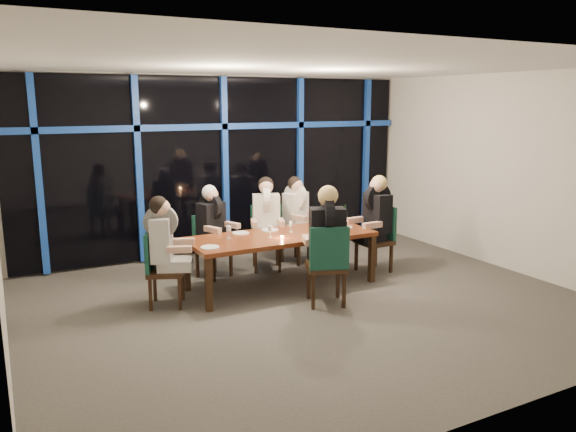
{
  "coord_description": "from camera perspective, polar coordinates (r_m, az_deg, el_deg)",
  "views": [
    {
      "loc": [
        -3.46,
        -5.97,
        2.57
      ],
      "look_at": [
        0.0,
        0.6,
        1.05
      ],
      "focal_mm": 35.0,
      "sensor_mm": 36.0,
      "label": 1
    }
  ],
  "objects": [
    {
      "name": "plate_end_left",
      "position": [
        7.18,
        -7.94,
        -3.16
      ],
      "size": [
        0.24,
        0.24,
        0.01
      ],
      "primitive_type": "cylinder",
      "color": "white",
      "rests_on": "dining_table"
    },
    {
      "name": "plate_near_mid",
      "position": [
        7.69,
        3.19,
        -2.07
      ],
      "size": [
        0.24,
        0.24,
        0.01
      ],
      "primitive_type": "cylinder",
      "color": "white",
      "rests_on": "dining_table"
    },
    {
      "name": "room",
      "position": [
        6.92,
        2.33,
        7.04
      ],
      "size": [
        7.04,
        7.0,
        3.02
      ],
      "color": "#534F49",
      "rests_on": "ground"
    },
    {
      "name": "wine_glass_d",
      "position": [
        7.6,
        -6.06,
        -1.36
      ],
      "size": [
        0.07,
        0.07,
        0.17
      ],
      "color": "silver",
      "rests_on": "dining_table"
    },
    {
      "name": "chair_far_left",
      "position": [
        8.4,
        -7.96,
        -2.63
      ],
      "size": [
        0.57,
        0.57,
        0.94
      ],
      "rotation": [
        0.0,
        0.0,
        0.4
      ],
      "color": "black",
      "rests_on": "ground"
    },
    {
      "name": "plate_end_right",
      "position": [
        8.27,
        5.76,
        -1.15
      ],
      "size": [
        0.24,
        0.24,
        0.01
      ],
      "primitive_type": "cylinder",
      "color": "white",
      "rests_on": "dining_table"
    },
    {
      "name": "diner_end_left",
      "position": [
        7.2,
        -12.46,
        -1.91
      ],
      "size": [
        0.67,
        0.61,
        0.95
      ],
      "rotation": [
        0.0,
        0.0,
        1.17
      ],
      "color": "black",
      "rests_on": "ground"
    },
    {
      "name": "wine_glass_c",
      "position": [
        7.93,
        2.58,
        -0.64
      ],
      "size": [
        0.08,
        0.08,
        0.2
      ],
      "color": "silver",
      "rests_on": "dining_table"
    },
    {
      "name": "diner_far_mid",
      "position": [
        8.57,
        -2.22,
        0.6
      ],
      "size": [
        0.6,
        0.67,
        0.96
      ],
      "rotation": [
        0.0,
        0.0,
        -0.36
      ],
      "color": "silver",
      "rests_on": "ground"
    },
    {
      "name": "chair_far_mid",
      "position": [
        8.73,
        -2.24,
        -1.81
      ],
      "size": [
        0.59,
        0.59,
        0.98
      ],
      "rotation": [
        0.0,
        0.0,
        -0.36
      ],
      "color": "black",
      "rests_on": "ground"
    },
    {
      "name": "tea_light",
      "position": [
        7.61,
        -0.61,
        -2.14
      ],
      "size": [
        0.05,
        0.05,
        0.03
      ],
      "primitive_type": "cylinder",
      "color": "#FFAC4C",
      "rests_on": "dining_table"
    },
    {
      "name": "wine_bottle",
      "position": [
        8.27,
        5.81,
        -0.28
      ],
      "size": [
        0.08,
        0.08,
        0.34
      ],
      "rotation": [
        0.0,
        0.0,
        0.41
      ],
      "color": "black",
      "rests_on": "dining_table"
    },
    {
      "name": "water_pitcher",
      "position": [
        7.98,
        5.4,
        -1.01
      ],
      "size": [
        0.11,
        0.1,
        0.18
      ],
      "rotation": [
        0.0,
        0.0,
        0.14
      ],
      "color": "silver",
      "rests_on": "dining_table"
    },
    {
      "name": "wine_glass_a",
      "position": [
        7.62,
        -1.83,
        -1.33
      ],
      "size": [
        0.06,
        0.06,
        0.17
      ],
      "color": "silver",
      "rests_on": "dining_table"
    },
    {
      "name": "chair_end_left",
      "position": [
        7.3,
        -12.97,
        -4.85
      ],
      "size": [
        0.59,
        0.59,
        0.97
      ],
      "rotation": [
        0.0,
        0.0,
        1.17
      ],
      "color": "black",
      "rests_on": "ground"
    },
    {
      "name": "plate_far_right",
      "position": [
        8.68,
        3.79,
        -0.51
      ],
      "size": [
        0.24,
        0.24,
        0.01
      ],
      "primitive_type": "cylinder",
      "color": "white",
      "rests_on": "dining_table"
    },
    {
      "name": "chair_near_mid",
      "position": [
        7.12,
        4.04,
        -4.61
      ],
      "size": [
        0.64,
        0.64,
        1.06
      ],
      "rotation": [
        0.0,
        0.0,
        2.77
      ],
      "color": "black",
      "rests_on": "ground"
    },
    {
      "name": "diner_far_right",
      "position": [
        8.99,
        0.94,
        0.94
      ],
      "size": [
        0.59,
        0.65,
        0.93
      ],
      "rotation": [
        0.0,
        0.0,
        0.37
      ],
      "color": "silver",
      "rests_on": "ground"
    },
    {
      "name": "chair_far_right",
      "position": [
        9.12,
        0.54,
        -1.34
      ],
      "size": [
        0.57,
        0.57,
        0.95
      ],
      "rotation": [
        0.0,
        0.0,
        0.37
      ],
      "color": "black",
      "rests_on": "ground"
    },
    {
      "name": "wine_glass_e",
      "position": [
        8.4,
        4.71,
        -0.16
      ],
      "size": [
        0.06,
        0.06,
        0.16
      ],
      "color": "silver",
      "rests_on": "dining_table"
    },
    {
      "name": "diner_far_left",
      "position": [
        8.26,
        -7.66,
        -0.2
      ],
      "size": [
        0.59,
        0.65,
        0.92
      ],
      "rotation": [
        0.0,
        0.0,
        0.4
      ],
      "color": "black",
      "rests_on": "ground"
    },
    {
      "name": "chair_end_right",
      "position": [
        8.7,
        9.22,
        -1.91
      ],
      "size": [
        0.49,
        0.49,
        1.01
      ],
      "rotation": [
        0.0,
        0.0,
        4.75
      ],
      "color": "black",
      "rests_on": "ground"
    },
    {
      "name": "diner_near_mid",
      "position": [
        7.1,
        3.96,
        -1.17
      ],
      "size": [
        0.65,
        0.72,
        1.03
      ],
      "rotation": [
        0.0,
        0.0,
        2.77
      ],
      "color": "black",
      "rests_on": "ground"
    },
    {
      "name": "diner_end_right",
      "position": [
        8.56,
        8.86,
        0.62
      ],
      "size": [
        0.64,
        0.51,
        0.98
      ],
      "rotation": [
        0.0,
        0.0,
        4.75
      ],
      "color": "black",
      "rests_on": "ground"
    },
    {
      "name": "wine_glass_b",
      "position": [
        7.94,
        0.31,
        -0.83
      ],
      "size": [
        0.06,
        0.06,
        0.16
      ],
      "color": "silver",
      "rests_on": "dining_table"
    },
    {
      "name": "plate_far_left",
      "position": [
        7.9,
        -4.82,
        -1.73
      ],
      "size": [
        0.24,
        0.24,
        0.01
      ],
      "primitive_type": "cylinder",
      "color": "white",
      "rests_on": "dining_table"
    },
    {
      "name": "dining_table",
      "position": [
        7.83,
        -0.68,
        -2.38
      ],
      "size": [
        2.6,
        1.0,
        0.75
      ],
      "color": "brown",
      "rests_on": "ground"
    },
    {
      "name": "window_wall",
      "position": [
        9.61,
        -6.47,
        5.41
      ],
      "size": [
        6.86,
        0.43,
        2.94
      ],
      "color": "black",
      "rests_on": "ground"
    },
    {
      "name": "plate_far_mid",
      "position": [
        8.06,
        -1.87,
        -1.43
      ],
      "size": [
        0.24,
        0.24,
        0.01
      ],
      "primitive_type": "cylinder",
      "color": "white",
      "rests_on": "dining_table"
    }
  ]
}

